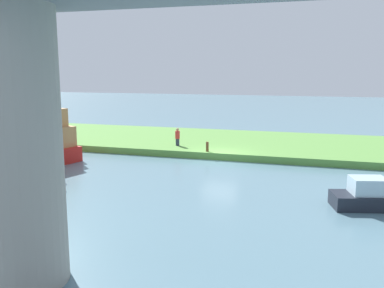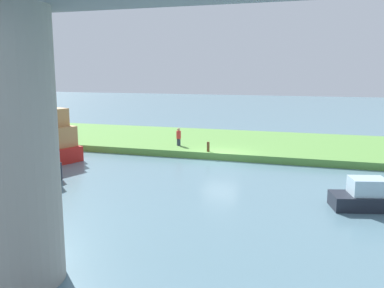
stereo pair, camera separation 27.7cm
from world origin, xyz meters
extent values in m
plane|color=slate|center=(0.00, 0.00, 0.00)|extent=(160.00, 160.00, 0.00)
cube|color=#5B9342|center=(0.00, -6.00, 0.25)|extent=(80.00, 12.00, 0.50)
cylinder|color=#9E998E|center=(1.83, 18.51, 4.04)|extent=(2.78, 2.78, 8.08)
cylinder|color=#2D334C|center=(3.90, -2.14, 0.78)|extent=(0.29, 0.29, 0.55)
cylinder|color=red|center=(3.90, -2.14, 1.35)|extent=(0.37, 0.37, 0.60)
sphere|color=tan|center=(3.90, -2.14, 1.77)|extent=(0.24, 0.24, 0.24)
cylinder|color=brown|center=(1.05, -0.46, 0.85)|extent=(0.20, 0.20, 0.71)
cube|color=red|center=(13.38, 3.07, 0.53)|extent=(8.35, 4.95, 1.06)
cube|color=#B27F4C|center=(12.97, 3.20, 1.76)|extent=(6.76, 4.21, 1.41)
cube|color=#B27F4C|center=(12.38, 3.39, 3.08)|extent=(4.39, 3.13, 1.23)
cylinder|color=black|center=(14.89, 2.58, 3.26)|extent=(0.44, 0.44, 1.58)
cube|color=#D84C2D|center=(15.39, 2.41, 1.45)|extent=(1.83, 1.94, 0.79)
cube|color=#1E232D|center=(-9.44, 7.99, 0.34)|extent=(4.58, 2.56, 0.67)
cube|color=silver|center=(-8.88, 8.14, 1.06)|extent=(1.82, 1.58, 0.77)
cube|color=#B27F4C|center=(10.57, 8.98, 3.06)|extent=(4.10, 2.34, 1.23)
camera|label=1|loc=(-6.47, 28.21, 6.28)|focal=38.92mm
camera|label=2|loc=(-6.73, 28.12, 6.28)|focal=38.92mm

